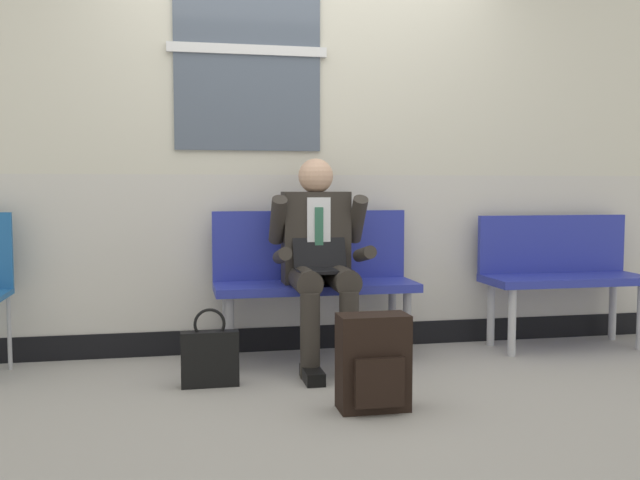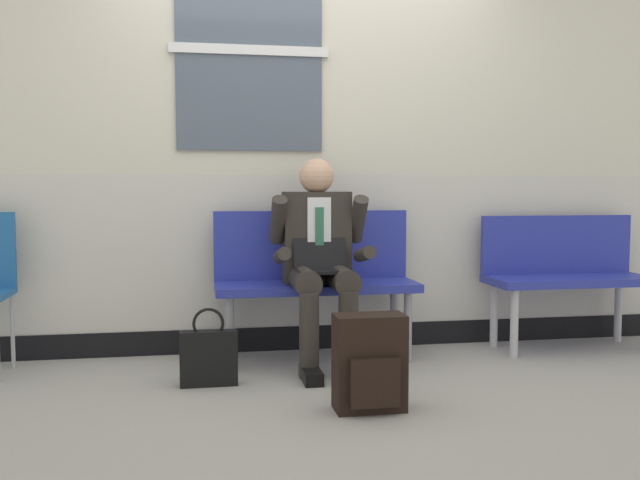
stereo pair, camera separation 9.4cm
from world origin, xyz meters
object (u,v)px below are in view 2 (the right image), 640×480
object	(u,v)px
backpack	(370,364)
handbag	(209,356)
bench_with_person	(314,272)
bench_empty	(564,270)
person_seated	(320,256)

from	to	relation	value
backpack	handbag	xyz separation A→B (m)	(-0.74, 0.55, -0.07)
bench_with_person	bench_empty	world-z (taller)	bench_with_person
bench_empty	person_seated	xyz separation A→B (m)	(-1.67, -0.19, 0.14)
bench_with_person	backpack	xyz separation A→B (m)	(0.08, -1.07, -0.31)
person_seated	backpack	distance (m)	0.97
handbag	bench_with_person	bearing A→B (deg)	38.47
person_seated	backpack	bearing A→B (deg)	-84.56
bench_with_person	handbag	distance (m)	0.92
backpack	bench_empty	bearing A→B (deg)	33.90
bench_with_person	bench_empty	distance (m)	1.67
person_seated	handbag	size ratio (longest dim) A/B	2.93
bench_with_person	handbag	world-z (taller)	bench_with_person
bench_with_person	backpack	bearing A→B (deg)	-85.57
person_seated	backpack	xyz separation A→B (m)	(0.08, -0.87, -0.43)
bench_empty	backpack	bearing A→B (deg)	-146.10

